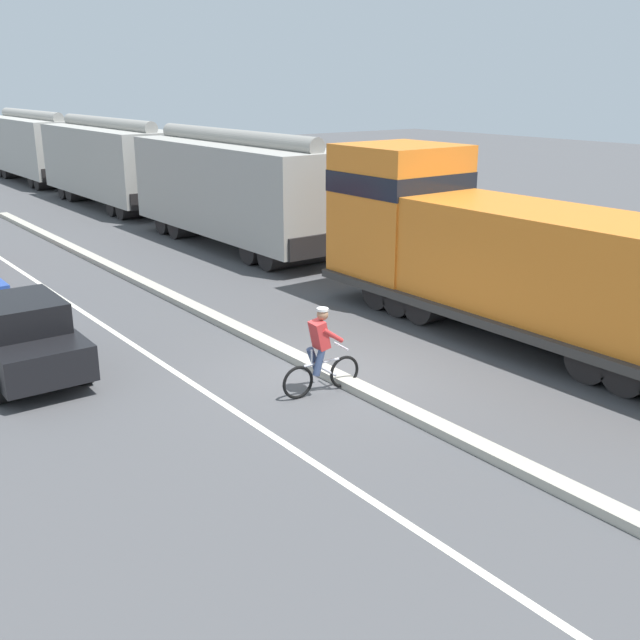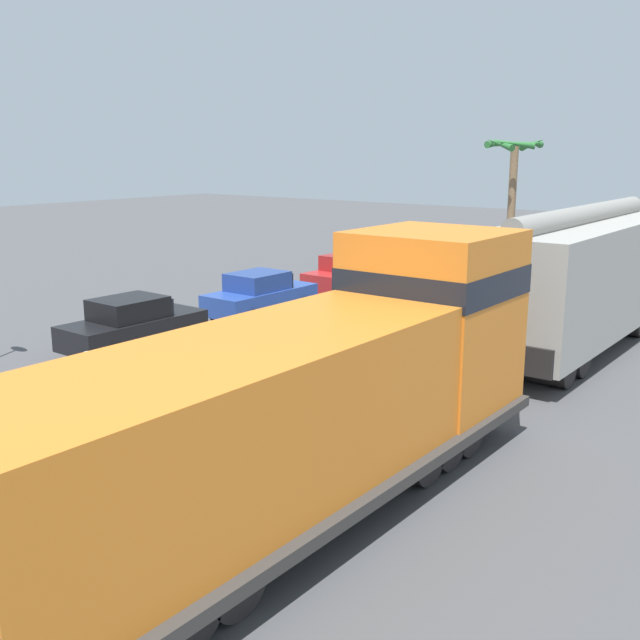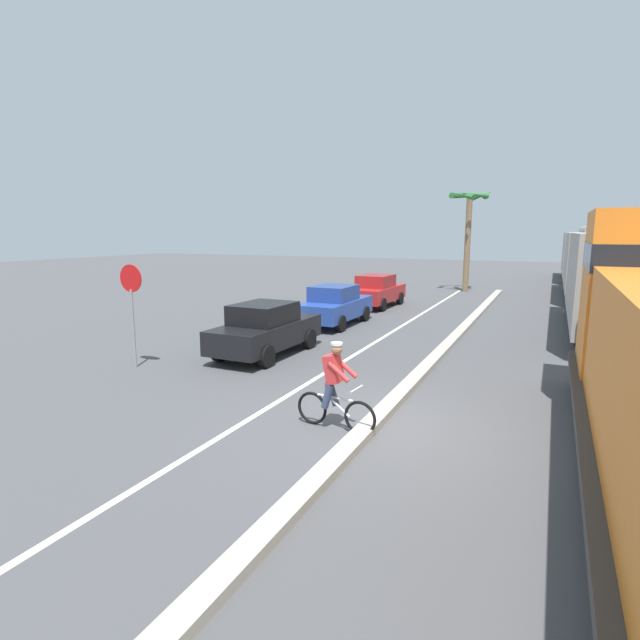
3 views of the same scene
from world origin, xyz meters
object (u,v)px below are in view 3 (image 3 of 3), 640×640
at_px(hopper_car_trailing, 584,253).
at_px(stop_sign, 132,296).
at_px(hopper_car_lead, 615,278).
at_px(palm_tree_near, 469,216).
at_px(parked_car_black, 266,329).
at_px(parked_car_red, 376,291).
at_px(cyclist, 335,388).
at_px(parked_car_blue, 335,305).
at_px(hopper_car_middle, 593,261).

bearing_deg(hopper_car_trailing, stop_sign, -110.13).
distance_m(hopper_car_lead, palm_tree_near, 13.71).
bearing_deg(stop_sign, hopper_car_trailing, 69.87).
xyz_separation_m(hopper_car_trailing, stop_sign, (-12.49, -34.06, -0.05)).
height_order(parked_car_black, parked_car_red, same).
relative_size(cyclist, palm_tree_near, 0.27).
bearing_deg(parked_car_blue, hopper_car_trailing, 68.79).
xyz_separation_m(hopper_car_lead, parked_car_red, (-10.07, 2.91, -1.26)).
bearing_deg(hopper_car_trailing, cyclist, -98.98).
height_order(hopper_car_lead, parked_car_red, hopper_car_lead).
height_order(hopper_car_middle, parked_car_black, hopper_car_middle).
bearing_deg(hopper_car_lead, parked_car_blue, -165.70).
relative_size(hopper_car_trailing, parked_car_blue, 2.51).
bearing_deg(parked_car_blue, parked_car_black, -89.19).
bearing_deg(hopper_car_trailing, parked_car_blue, -111.21).
bearing_deg(parked_car_red, hopper_car_trailing, 63.61).
xyz_separation_m(hopper_car_trailing, parked_car_blue, (-9.99, -25.75, -1.26)).
relative_size(hopper_car_lead, stop_sign, 3.68).
distance_m(hopper_car_lead, parked_car_black, 12.85).
distance_m(hopper_car_trailing, palm_tree_near, 13.93).
xyz_separation_m(parked_car_black, parked_car_blue, (-0.08, 5.53, 0.00)).
height_order(hopper_car_middle, cyclist, hopper_car_middle).
relative_size(parked_car_blue, palm_tree_near, 0.67).
distance_m(parked_car_red, stop_sign, 14.04).
height_order(hopper_car_trailing, parked_car_red, hopper_car_trailing).
bearing_deg(hopper_car_trailing, parked_car_black, -107.59).
bearing_deg(cyclist, palm_tree_near, 93.27).
distance_m(hopper_car_middle, cyclist, 24.88).
height_order(hopper_car_trailing, parked_car_blue, hopper_car_trailing).
bearing_deg(parked_car_black, cyclist, -46.71).
relative_size(parked_car_blue, cyclist, 2.46).
bearing_deg(hopper_car_middle, hopper_car_trailing, 90.00).
bearing_deg(parked_car_black, hopper_car_lead, 39.18).
bearing_deg(hopper_car_lead, hopper_car_middle, 90.00).
relative_size(hopper_car_lead, parked_car_blue, 2.51).
height_order(hopper_car_lead, stop_sign, hopper_car_lead).
distance_m(hopper_car_lead, stop_sign, 16.55).
xyz_separation_m(hopper_car_middle, hopper_car_trailing, (0.00, 11.60, 0.00)).
height_order(parked_car_red, cyclist, cyclist).
bearing_deg(parked_car_black, palm_tree_near, 81.60).
height_order(cyclist, stop_sign, stop_sign).
height_order(hopper_car_trailing, stop_sign, hopper_car_trailing).
height_order(cyclist, palm_tree_near, palm_tree_near).
height_order(hopper_car_middle, hopper_car_trailing, same).
distance_m(hopper_car_lead, parked_car_blue, 10.39).
distance_m(hopper_car_lead, parked_car_red, 10.55).
bearing_deg(palm_tree_near, hopper_car_lead, -58.50).
relative_size(parked_car_black, parked_car_red, 0.99).
relative_size(parked_car_red, palm_tree_near, 0.68).
xyz_separation_m(parked_car_red, cyclist, (4.41, -15.51, 0.00)).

